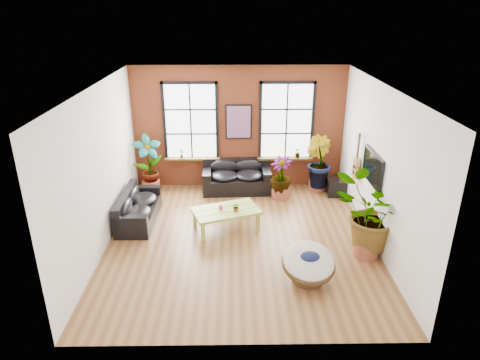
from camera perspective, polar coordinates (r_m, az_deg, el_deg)
The scene contains 19 objects.
room at distance 9.30m, azimuth 0.04°, elevation 1.75°, with size 6.04×6.54×3.54m.
sofa_back at distance 12.32m, azimuth -0.48°, elevation 0.39°, with size 1.95×1.01×0.88m.
sofa_left at distance 10.89m, azimuth -13.60°, elevation -3.73°, with size 0.82×1.91×0.75m.
coffee_table at distance 10.23m, azimuth -1.90°, elevation -4.25°, with size 1.75×1.36×0.59m.
papasan_chair at distance 8.50m, azimuth 9.12°, elevation -10.93°, with size 1.13×1.14×0.78m.
poster at distance 12.13m, azimuth -0.18°, elevation 7.76°, with size 0.74×0.06×0.98m.
tv_wall_unit at distance 10.26m, azimuth 16.62°, elevation 1.59°, with size 0.13×1.86×1.20m.
media_box at distance 12.36m, azimuth 12.83°, elevation -0.97°, with size 0.57×0.48×0.47m.
pot_back_left at distance 12.48m, azimuth -11.74°, elevation -0.87°, with size 0.56×0.56×0.37m.
pot_back_right at distance 12.57m, azimuth 10.24°, elevation -0.61°, with size 0.57×0.57×0.35m.
pot_right_wall at distance 9.67m, azimuth 16.52°, elevation -8.57°, with size 0.56×0.56×0.40m.
pot_mid at distance 11.97m, azimuth 5.45°, elevation -1.51°, with size 0.55×0.55×0.37m.
floor_plant_back_left at distance 12.22m, azimuth -12.12°, elevation 2.34°, with size 0.82×0.56×1.56m, color #285E19.
floor_plant_back_right at distance 12.30m, azimuth 10.31°, elevation 2.39°, with size 0.80×0.65×1.46m, color #285E19.
floor_plant_right_wall at distance 9.33m, azimuth 17.02°, elevation -4.46°, with size 1.45×1.26×1.62m, color #285E19.
floor_plant_mid at distance 11.75m, azimuth 5.48°, elevation 0.61°, with size 0.60×0.60×1.07m, color #285E19.
table_plant at distance 10.07m, azimuth -0.51°, elevation -3.61°, with size 0.20×0.17×0.22m, color #285E19.
sill_plant_left at distance 12.44m, azimuth -7.81°, elevation 3.52°, with size 0.14×0.10×0.27m, color #285E19.
sill_plant_right at distance 12.48m, azimuth 7.68°, elevation 3.60°, with size 0.15×0.15×0.27m, color #285E19.
Camera 1 is at (-0.13, -8.54, 5.05)m, focal length 32.00 mm.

